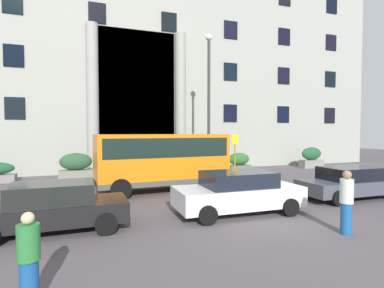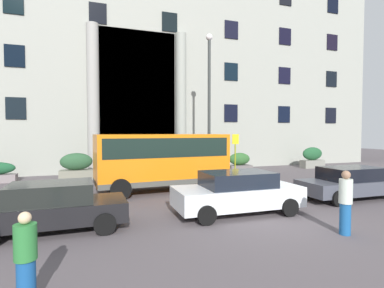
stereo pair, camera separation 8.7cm
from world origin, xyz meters
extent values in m
cube|color=#544C50|center=(0.00, 0.00, -0.06)|extent=(80.00, 64.00, 0.12)
cube|color=#999B90|center=(0.00, 17.50, 10.03)|extent=(38.03, 9.00, 20.06)
cube|color=black|center=(-2.32, 13.06, 5.12)|extent=(5.44, 0.12, 10.23)
cylinder|color=#9B9994|center=(-5.45, 12.75, 5.12)|extent=(0.81, 0.81, 10.23)
cylinder|color=#959A8F|center=(0.80, 12.75, 5.12)|extent=(0.81, 0.81, 10.23)
cube|color=black|center=(-10.14, 12.96, 4.41)|extent=(1.17, 0.08, 1.40)
cube|color=black|center=(5.07, 12.96, 4.41)|extent=(1.17, 0.08, 1.40)
cube|color=black|center=(10.14, 12.96, 4.41)|extent=(1.17, 0.08, 1.40)
cube|color=black|center=(15.21, 12.96, 4.41)|extent=(1.17, 0.08, 1.40)
cube|color=black|center=(-10.14, 12.96, 7.72)|extent=(1.17, 0.08, 1.40)
cube|color=black|center=(5.07, 12.96, 7.72)|extent=(1.17, 0.08, 1.40)
cube|color=black|center=(10.14, 12.96, 7.72)|extent=(1.17, 0.08, 1.40)
cube|color=black|center=(15.21, 12.96, 7.72)|extent=(1.17, 0.08, 1.40)
cube|color=black|center=(-10.14, 12.96, 11.03)|extent=(1.17, 0.08, 1.40)
cube|color=black|center=(-5.07, 12.96, 11.03)|extent=(1.17, 0.08, 1.40)
cube|color=black|center=(0.00, 12.96, 11.03)|extent=(1.17, 0.08, 1.40)
cube|color=black|center=(5.07, 12.96, 11.03)|extent=(1.17, 0.08, 1.40)
cube|color=black|center=(10.14, 12.96, 11.03)|extent=(1.17, 0.08, 1.40)
cube|color=black|center=(15.21, 12.96, 11.03)|extent=(1.17, 0.08, 1.40)
cube|color=black|center=(15.21, 12.96, 14.34)|extent=(1.17, 0.08, 1.40)
cube|color=orange|center=(-2.35, 5.50, 1.62)|extent=(6.45, 2.65, 2.34)
cube|color=black|center=(-2.35, 5.50, 2.18)|extent=(6.07, 2.66, 0.89)
cube|color=black|center=(0.73, 5.71, 1.98)|extent=(0.19, 1.87, 1.12)
cube|color=#4B4B45|center=(-2.35, 5.50, 0.57)|extent=(6.45, 2.69, 0.24)
cylinder|color=black|center=(-0.22, 6.76, 0.45)|extent=(0.92, 0.34, 0.90)
cylinder|color=black|center=(-0.07, 4.54, 0.45)|extent=(0.92, 0.34, 0.90)
cylinder|color=black|center=(-4.63, 6.46, 0.45)|extent=(0.92, 0.34, 0.90)
cylinder|color=black|center=(-4.48, 4.24, 0.45)|extent=(0.92, 0.34, 0.90)
cylinder|color=#939816|center=(2.75, 7.68, 1.36)|extent=(0.08, 0.08, 2.71)
cube|color=yellow|center=(2.75, 7.65, 2.46)|extent=(0.44, 0.03, 0.60)
cube|color=gray|center=(-6.50, 10.68, 0.29)|extent=(1.95, 0.94, 0.58)
ellipsoid|color=#2A5232|center=(-6.50, 10.68, 1.10)|extent=(1.88, 0.85, 1.04)
cube|color=gray|center=(11.25, 10.72, 0.32)|extent=(1.90, 0.76, 0.63)
ellipsoid|color=#20512D|center=(11.25, 10.72, 1.15)|extent=(1.82, 0.68, 1.04)
cube|color=#655E5E|center=(4.54, 10.49, 0.25)|extent=(1.70, 0.87, 0.50)
ellipsoid|color=#2F5F2C|center=(4.54, 10.49, 0.94)|extent=(1.63, 0.78, 0.89)
cube|color=slate|center=(-3.06, 10.67, 0.27)|extent=(2.10, 0.91, 0.53)
ellipsoid|color=#315C2F|center=(-3.06, 10.67, 0.89)|extent=(2.02, 0.82, 0.72)
cube|color=silver|center=(-0.76, 0.71, 0.62)|extent=(4.51, 1.91, 0.69)
cube|color=black|center=(-0.76, 0.71, 1.22)|extent=(2.44, 1.66, 0.53)
cylinder|color=black|center=(0.78, 1.62, 0.31)|extent=(0.62, 0.21, 0.62)
cylinder|color=black|center=(0.76, -0.23, 0.31)|extent=(0.62, 0.21, 0.62)
cylinder|color=black|center=(-2.27, 1.66, 0.31)|extent=(0.62, 0.21, 0.62)
cylinder|color=black|center=(-2.29, -0.20, 0.31)|extent=(0.62, 0.21, 0.62)
cube|color=black|center=(-6.78, 0.75, 0.56)|extent=(4.23, 1.79, 0.58)
cube|color=black|center=(-6.78, 0.75, 1.14)|extent=(2.29, 1.55, 0.57)
cylinder|color=black|center=(-5.36, 1.63, 0.31)|extent=(0.62, 0.21, 0.62)
cylinder|color=black|center=(-5.33, -0.08, 0.31)|extent=(0.62, 0.21, 0.62)
cylinder|color=black|center=(-8.22, 1.58, 0.31)|extent=(0.62, 0.21, 0.62)
cube|color=#424651|center=(4.99, 1.16, 0.55)|extent=(4.62, 1.85, 0.56)
cube|color=black|center=(4.99, 1.16, 1.11)|extent=(2.50, 1.61, 0.55)
cylinder|color=black|center=(6.57, 2.04, 0.31)|extent=(0.62, 0.21, 0.62)
cylinder|color=black|center=(3.44, 2.08, 0.31)|extent=(0.62, 0.21, 0.62)
cylinder|color=black|center=(3.42, 0.29, 0.31)|extent=(0.62, 0.21, 0.62)
cylinder|color=black|center=(-7.08, 3.03, 0.30)|extent=(0.61, 0.24, 0.60)
cylinder|color=black|center=(-8.43, 3.36, 0.30)|extent=(0.61, 0.26, 0.60)
cube|color=#4D4744|center=(-7.76, 3.19, 0.58)|extent=(0.92, 0.44, 0.32)
cube|color=black|center=(-7.93, 3.24, 0.76)|extent=(0.55, 0.32, 0.12)
cylinder|color=#A5A5A8|center=(-7.19, 3.06, 0.88)|extent=(0.16, 0.54, 0.03)
cylinder|color=#164A89|center=(-6.74, -3.18, 0.39)|extent=(0.30, 0.30, 0.78)
cylinder|color=#2A7435|center=(-6.74, -3.18, 1.08)|extent=(0.36, 0.36, 0.60)
sphere|color=#DFB98C|center=(-6.74, -3.18, 1.48)|extent=(0.21, 0.21, 0.21)
cylinder|color=#1A5392|center=(1.08, -2.26, 0.45)|extent=(0.30, 0.30, 0.89)
cylinder|color=silver|center=(1.08, -2.26, 1.24)|extent=(0.36, 0.36, 0.69)
sphere|color=#966E53|center=(1.08, -2.26, 1.70)|extent=(0.24, 0.24, 0.24)
cylinder|color=#313534|center=(1.25, 8.27, 4.24)|extent=(0.18, 0.18, 8.49)
sphere|color=white|center=(1.25, 8.27, 8.67)|extent=(0.40, 0.40, 0.40)
camera|label=1|loc=(-5.79, -8.66, 2.90)|focal=27.81mm
camera|label=2|loc=(-5.70, -8.69, 2.90)|focal=27.81mm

